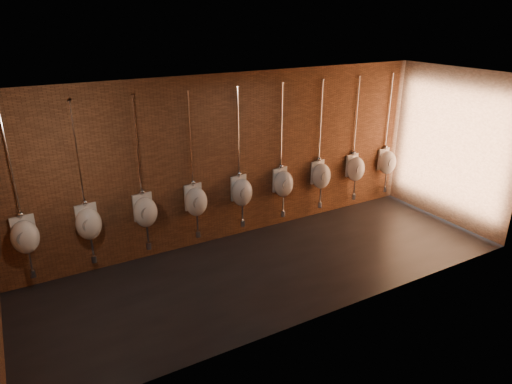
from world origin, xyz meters
TOP-DOWN VIEW (x-y plane):
  - ground at (0.00, 0.00)m, footprint 8.50×8.50m
  - room_shell at (0.00, 0.00)m, footprint 8.54×3.04m
  - urinal_0 at (-3.73, 1.35)m, footprint 0.47×0.42m
  - urinal_1 at (-2.78, 1.35)m, footprint 0.47×0.42m
  - urinal_2 at (-1.83, 1.35)m, footprint 0.47×0.42m
  - urinal_3 at (-0.88, 1.35)m, footprint 0.47×0.42m
  - urinal_4 at (0.07, 1.35)m, footprint 0.47×0.42m
  - urinal_5 at (1.02, 1.35)m, footprint 0.47×0.42m
  - urinal_6 at (1.97, 1.35)m, footprint 0.47×0.42m
  - urinal_7 at (2.91, 1.35)m, footprint 0.47×0.42m
  - urinal_8 at (3.86, 1.35)m, footprint 0.47×0.42m

SIDE VIEW (x-z plane):
  - ground at x=0.00m, z-range 0.00..0.00m
  - urinal_0 at x=-3.73m, z-range -0.40..2.33m
  - urinal_1 at x=-2.78m, z-range -0.40..2.33m
  - urinal_2 at x=-1.83m, z-range -0.40..2.33m
  - urinal_3 at x=-0.88m, z-range -0.40..2.33m
  - urinal_4 at x=0.07m, z-range -0.40..2.33m
  - urinal_5 at x=1.02m, z-range -0.40..2.33m
  - urinal_6 at x=1.97m, z-range -0.40..2.33m
  - urinal_7 at x=2.91m, z-range -0.40..2.33m
  - urinal_8 at x=3.86m, z-range -0.40..2.33m
  - room_shell at x=0.00m, z-range 0.40..3.62m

